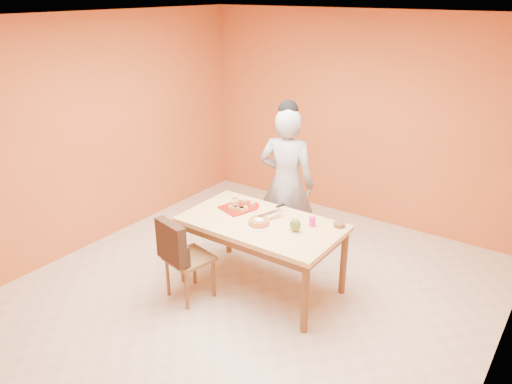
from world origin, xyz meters
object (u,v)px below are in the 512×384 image
Objects in this scene: sponge_cake at (259,222)px; dining_chair at (188,257)px; dining_table at (262,230)px; checker_tin at (339,225)px; person at (286,183)px; magenta_glass at (312,221)px; egg_ornament at (295,225)px; pastry_platter at (237,208)px; red_dinner_plate at (248,206)px.

dining_chair is at bearing -136.84° from sponge_cake.
checker_tin is at bearing 27.24° from dining_table.
person is 8.24× the size of sponge_cake.
sponge_cake is 1.89× the size of checker_tin.
dining_chair is 1.44m from person.
egg_ornament is at bearing -110.85° from magenta_glass.
dining_chair reaches higher than checker_tin.
person is 0.99m from checker_tin.
egg_ornament reaches higher than dining_table.
egg_ornament is (0.38, 0.01, 0.16)m from dining_table.
sponge_cake is (0.41, -0.19, 0.03)m from pastry_platter.
egg_ornament is 0.45m from checker_tin.
sponge_cake reaches higher than pastry_platter.
dining_table is 6.48× the size of red_dinner_plate.
pastry_platter is (-0.39, 0.10, 0.10)m from dining_table.
sponge_cake is at bearing 55.18° from dining_chair.
magenta_glass reaches higher than dining_table.
magenta_glass is (0.43, 0.30, 0.01)m from sponge_cake.
checker_tin is at bearing 33.61° from sponge_cake.
person is at bearing 74.58° from pastry_platter.
pastry_platter is 0.85m from magenta_glass.
checker_tin is (0.88, -0.43, -0.10)m from person.
magenta_glass is (0.46, 0.21, 0.14)m from dining_table.
red_dinner_plate is (-0.13, -0.56, -0.11)m from person.
dining_chair is at bearing -141.86° from checker_tin.
dining_table is at bearing 106.87° from sponge_cake.
pastry_platter is 1.43× the size of sponge_cake.
red_dinner_plate is at bearing 179.17° from magenta_glass.
red_dinner_plate is 1.16× the size of sponge_cake.
dining_chair is 0.51× the size of person.
pastry_platter is 2.70× the size of checker_tin.
magenta_glass is at bearing -0.83° from red_dinner_plate.
person reaches higher than checker_tin.
sponge_cake reaches higher than red_dinner_plate.
egg_ornament is 1.52× the size of magenta_glass.
dining_chair is 9.65× the size of magenta_glass.
person is 0.97m from egg_ornament.
magenta_glass is at bearing 34.62° from sponge_cake.
egg_ornament reaches higher than checker_tin.
person is 0.71m from pastry_platter.
person is 18.90× the size of magenta_glass.
pastry_platter is 3.27× the size of magenta_glass.
dining_table is at bearing -15.08° from pastry_platter.
pastry_platter is 2.16× the size of egg_ornament.
red_dinner_plate is 1.76× the size of egg_ornament.
sponge_cake is (0.03, -0.08, 0.13)m from dining_table.
sponge_cake is at bearing -40.65° from red_dinner_plate.
person reaches higher than dining_table.
magenta_glass is at bearing 7.33° from pastry_platter.
dining_chair is 3.62× the size of red_dinner_plate.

